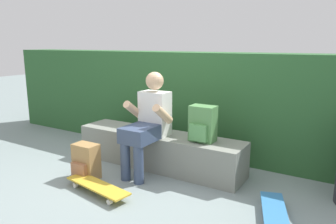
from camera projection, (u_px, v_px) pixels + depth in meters
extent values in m
plane|color=gray|center=(146.00, 173.00, 3.75)|extent=(24.00, 24.00, 0.00)
cube|color=gray|center=(158.00, 150.00, 3.94)|extent=(2.14, 0.47, 0.42)
cube|color=white|center=(155.00, 113.00, 3.78)|extent=(0.34, 0.22, 0.52)
sphere|color=#D8AD84|center=(155.00, 81.00, 3.70)|extent=(0.21, 0.21, 0.21)
cube|color=#384766|center=(140.00, 134.00, 3.56)|extent=(0.32, 0.40, 0.17)
cylinder|color=#384766|center=(125.00, 162.00, 3.55)|extent=(0.11, 0.11, 0.42)
cylinder|color=#384766|center=(139.00, 165.00, 3.45)|extent=(0.11, 0.11, 0.42)
cylinder|color=#D8AD84|center=(134.00, 110.00, 3.76)|extent=(0.09, 0.33, 0.27)
cylinder|color=#D8AD84|center=(163.00, 114.00, 3.56)|extent=(0.09, 0.33, 0.27)
cube|color=gold|center=(97.00, 186.00, 3.25)|extent=(0.82, 0.33, 0.02)
cylinder|color=silver|center=(122.00, 196.00, 3.14)|extent=(0.06, 0.04, 0.05)
cylinder|color=silver|center=(110.00, 202.00, 3.03)|extent=(0.06, 0.04, 0.05)
cylinder|color=silver|center=(87.00, 181.00, 3.50)|extent=(0.06, 0.04, 0.05)
cylinder|color=silver|center=(75.00, 185.00, 3.38)|extent=(0.06, 0.04, 0.05)
cube|color=teal|center=(275.00, 214.00, 2.71)|extent=(0.44, 0.82, 0.02)
cylinder|color=silver|center=(263.00, 203.00, 3.00)|extent=(0.05, 0.06, 0.05)
cylinder|color=silver|center=(280.00, 205.00, 2.97)|extent=(0.05, 0.06, 0.05)
cube|color=#51894C|center=(203.00, 123.00, 3.56)|extent=(0.28, 0.18, 0.40)
cube|color=#549754|center=(198.00, 133.00, 3.48)|extent=(0.20, 0.05, 0.18)
cube|color=#A37A47|center=(86.00, 161.00, 3.59)|extent=(0.28, 0.18, 0.40)
cube|color=#A46945|center=(79.00, 171.00, 3.51)|extent=(0.20, 0.05, 0.18)
cube|color=#29572C|center=(182.00, 101.00, 4.59)|extent=(6.30, 0.56, 1.37)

